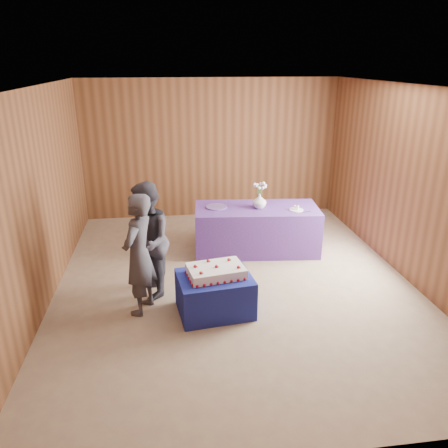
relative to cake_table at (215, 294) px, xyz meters
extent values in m
plane|color=gray|center=(0.37, 0.75, -0.25)|extent=(6.00, 6.00, 0.00)
cube|color=brown|center=(0.37, 3.75, 1.10)|extent=(5.00, 0.04, 2.70)
cube|color=brown|center=(0.37, -2.25, 1.10)|extent=(5.00, 0.04, 2.70)
cube|color=brown|center=(-2.13, 0.75, 1.10)|extent=(0.04, 6.00, 2.70)
cube|color=brown|center=(2.87, 0.75, 1.10)|extent=(0.04, 6.00, 2.70)
cube|color=white|center=(0.37, 0.75, 2.45)|extent=(5.00, 6.00, 0.04)
cube|color=navy|center=(0.00, 0.00, 0.00)|extent=(0.98, 0.81, 0.50)
cube|color=#643696|center=(0.90, 1.82, 0.12)|extent=(2.08, 1.08, 0.75)
cube|color=white|center=(0.02, 0.01, 0.31)|extent=(0.75, 0.56, 0.12)
sphere|color=#A80C1B|center=(-0.28, -0.27, 0.27)|extent=(0.04, 0.04, 0.04)
sphere|color=#A80C1B|center=(0.39, -0.15, 0.27)|extent=(0.04, 0.04, 0.04)
sphere|color=#A80C1B|center=(-0.35, 0.18, 0.27)|extent=(0.04, 0.04, 0.04)
sphere|color=#A80C1B|center=(0.31, 0.30, 0.27)|extent=(0.04, 0.04, 0.04)
sphere|color=#A80C1B|center=(-0.16, -0.13, 0.39)|extent=(0.04, 0.04, 0.04)
cone|color=#145B1A|center=(-0.13, -0.13, 0.38)|extent=(0.02, 0.03, 0.03)
sphere|color=#A80C1B|center=(0.18, 0.15, 0.39)|extent=(0.04, 0.04, 0.04)
cone|color=#145B1A|center=(0.21, 0.15, 0.38)|extent=(0.02, 0.03, 0.03)
sphere|color=#A80C1B|center=(0.02, 0.01, 0.39)|extent=(0.04, 0.04, 0.04)
cone|color=#145B1A|center=(0.05, 0.01, 0.38)|extent=(0.02, 0.03, 0.03)
imported|color=silver|center=(0.94, 1.80, 0.62)|extent=(0.24, 0.24, 0.23)
cylinder|color=#286327|center=(0.97, 1.80, 0.81)|extent=(0.01, 0.01, 0.15)
sphere|color=#C9A8DA|center=(1.03, 1.80, 0.88)|extent=(0.05, 0.05, 0.05)
cylinder|color=#286327|center=(0.97, 1.82, 0.81)|extent=(0.01, 0.01, 0.15)
sphere|color=white|center=(1.01, 1.85, 0.88)|extent=(0.05, 0.05, 0.05)
cylinder|color=#286327|center=(0.95, 1.83, 0.81)|extent=(0.01, 0.01, 0.15)
sphere|color=#C9A8DA|center=(0.97, 1.89, 0.88)|extent=(0.05, 0.05, 0.05)
cylinder|color=#286327|center=(0.93, 1.83, 0.81)|extent=(0.01, 0.01, 0.15)
sphere|color=white|center=(0.91, 1.89, 0.88)|extent=(0.05, 0.05, 0.05)
cylinder|color=#286327|center=(0.91, 1.82, 0.81)|extent=(0.01, 0.01, 0.15)
sphere|color=#C9A8DA|center=(0.87, 1.85, 0.88)|extent=(0.05, 0.05, 0.05)
cylinder|color=#286327|center=(0.90, 1.80, 0.81)|extent=(0.01, 0.01, 0.15)
sphere|color=white|center=(0.85, 1.80, 0.88)|extent=(0.05, 0.05, 0.05)
cylinder|color=#286327|center=(0.91, 1.78, 0.81)|extent=(0.01, 0.01, 0.15)
sphere|color=#C9A8DA|center=(0.87, 1.75, 0.88)|extent=(0.05, 0.05, 0.05)
cylinder|color=#286327|center=(0.93, 1.77, 0.81)|extent=(0.01, 0.01, 0.15)
sphere|color=white|center=(0.91, 1.72, 0.88)|extent=(0.05, 0.05, 0.05)
cylinder|color=#286327|center=(0.95, 1.77, 0.81)|extent=(0.01, 0.01, 0.15)
sphere|color=#C9A8DA|center=(0.97, 1.72, 0.88)|extent=(0.05, 0.05, 0.05)
cylinder|color=#286327|center=(0.97, 1.78, 0.81)|extent=(0.01, 0.01, 0.15)
sphere|color=white|center=(1.01, 1.75, 0.88)|extent=(0.05, 0.05, 0.05)
cylinder|color=#634992|center=(0.25, 1.91, 0.51)|extent=(0.39, 0.39, 0.02)
cylinder|color=white|center=(1.50, 1.61, 0.51)|extent=(0.28, 0.28, 0.01)
cube|color=white|center=(1.50, 1.61, 0.54)|extent=(0.09, 0.09, 0.06)
sphere|color=#A80C1B|center=(1.50, 1.59, 0.59)|extent=(0.02, 0.02, 0.02)
cube|color=silver|center=(1.58, 1.49, 0.50)|extent=(0.26, 0.07, 0.00)
imported|color=#3A3944|center=(-0.91, 0.16, 0.53)|extent=(0.57, 0.67, 1.55)
imported|color=#33323C|center=(-0.83, 0.55, 0.53)|extent=(0.65, 0.81, 1.57)
camera|label=1|loc=(-0.53, -4.78, 2.75)|focal=35.00mm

